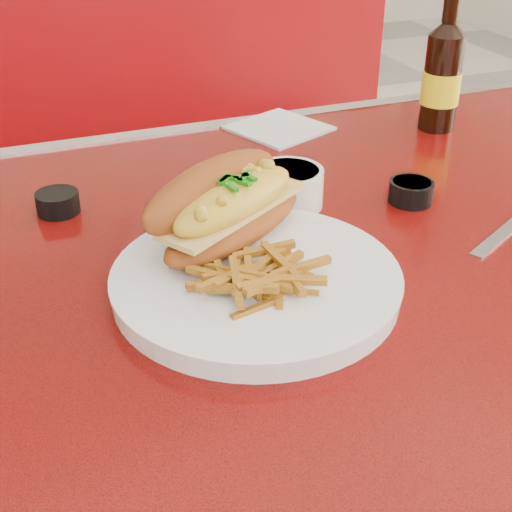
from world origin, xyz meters
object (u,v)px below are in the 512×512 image
object	(u,v)px
diner_table	(342,351)
beer_bottle	(443,74)
booth_bench_far	(177,261)
mac_hoagie	(227,205)
gravy_ramekin	(288,186)
sauce_cup_right	(411,191)
fork	(322,260)
sauce_cup_left	(58,202)
dinner_plate	(256,281)

from	to	relation	value
diner_table	beer_bottle	size ratio (longest dim) A/B	5.46
booth_bench_far	mac_hoagie	size ratio (longest dim) A/B	5.25
gravy_ramekin	mac_hoagie	bearing A→B (deg)	-141.65
beer_bottle	sauce_cup_right	bearing A→B (deg)	-130.08
booth_bench_far	fork	xyz separation A→B (m)	(-0.07, -0.87, 0.50)
diner_table	booth_bench_far	xyz separation A→B (m)	(0.00, 0.81, -0.32)
mac_hoagie	fork	size ratio (longest dim) A/B	1.66
booth_bench_far	gravy_ramekin	distance (m)	0.87
sauce_cup_left	sauce_cup_right	distance (m)	0.43
booth_bench_far	dinner_plate	xyz separation A→B (m)	(-0.14, -0.87, 0.49)
mac_hoagie	beer_bottle	world-z (taller)	beer_bottle
dinner_plate	fork	size ratio (longest dim) A/B	2.34
mac_hoagie	sauce_cup_right	xyz separation A→B (m)	(0.25, 0.04, -0.04)
dinner_plate	mac_hoagie	world-z (taller)	mac_hoagie
diner_table	fork	distance (m)	0.20
fork	beer_bottle	bearing A→B (deg)	-34.85
sauce_cup_right	mac_hoagie	bearing A→B (deg)	-171.27
sauce_cup_left	sauce_cup_right	size ratio (longest dim) A/B	1.19
mac_hoagie	sauce_cup_right	world-z (taller)	mac_hoagie
dinner_plate	fork	xyz separation A→B (m)	(0.07, -0.00, 0.01)
booth_bench_far	mac_hoagie	bearing A→B (deg)	-100.07
booth_bench_far	dinner_plate	world-z (taller)	booth_bench_far
gravy_ramekin	dinner_plate	bearing A→B (deg)	-122.82
fork	sauce_cup_left	xyz separation A→B (m)	(-0.23, 0.25, -0.01)
dinner_plate	gravy_ramekin	world-z (taller)	gravy_ramekin
sauce_cup_right	gravy_ramekin	bearing A→B (deg)	162.11
fork	booth_bench_far	bearing A→B (deg)	7.98
dinner_plate	sauce_cup_left	bearing A→B (deg)	122.58
fork	beer_bottle	world-z (taller)	beer_bottle
booth_bench_far	sauce_cup_right	xyz separation A→B (m)	(0.11, -0.76, 0.50)
fork	sauce_cup_left	world-z (taller)	sauce_cup_left
gravy_ramekin	booth_bench_far	bearing A→B (deg)	87.29
booth_bench_far	gravy_ramekin	xyz separation A→B (m)	(-0.03, -0.71, 0.51)
sauce_cup_left	sauce_cup_right	xyz separation A→B (m)	(0.41, -0.13, 0.00)
dinner_plate	sauce_cup_right	world-z (taller)	sauce_cup_right
booth_bench_far	dinner_plate	bearing A→B (deg)	-99.07
booth_bench_far	mac_hoagie	world-z (taller)	booth_bench_far
mac_hoagie	booth_bench_far	bearing A→B (deg)	48.05
mac_hoagie	fork	distance (m)	0.11
mac_hoagie	gravy_ramekin	world-z (taller)	mac_hoagie
diner_table	mac_hoagie	world-z (taller)	mac_hoagie
diner_table	dinner_plate	xyz separation A→B (m)	(-0.14, -0.06, 0.17)
diner_table	beer_bottle	distance (m)	0.46
dinner_plate	fork	distance (m)	0.07
mac_hoagie	sauce_cup_right	bearing A→B (deg)	-23.16
booth_bench_far	beer_bottle	distance (m)	0.84
sauce_cup_right	beer_bottle	distance (m)	0.28
dinner_plate	mac_hoagie	distance (m)	0.09
diner_table	booth_bench_far	bearing A→B (deg)	90.00
mac_hoagie	fork	world-z (taller)	mac_hoagie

